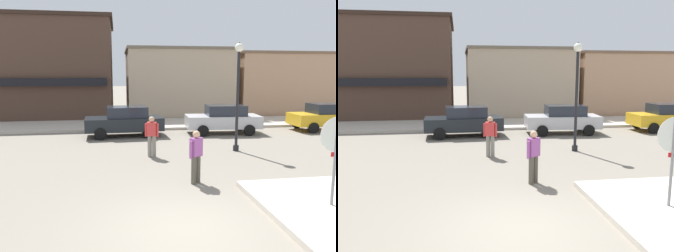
% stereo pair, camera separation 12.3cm
% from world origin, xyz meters
% --- Properties ---
extents(ground_plane, '(160.00, 160.00, 0.00)m').
position_xyz_m(ground_plane, '(0.00, 0.00, 0.00)').
color(ground_plane, gray).
extents(kerb_far, '(80.00, 4.00, 0.15)m').
position_xyz_m(kerb_far, '(0.00, 14.19, 0.07)').
color(kerb_far, beige).
rests_on(kerb_far, ground).
extents(stop_sign, '(0.82, 0.08, 2.30)m').
position_xyz_m(stop_sign, '(3.61, 0.43, 1.52)').
color(stop_sign, gray).
rests_on(stop_sign, ground).
extents(lamp_post, '(0.36, 0.36, 4.54)m').
position_xyz_m(lamp_post, '(3.54, 6.68, 2.96)').
color(lamp_post, black).
rests_on(lamp_post, ground).
extents(parked_car_nearest, '(4.07, 2.02, 1.56)m').
position_xyz_m(parked_car_nearest, '(-1.05, 10.75, 0.81)').
color(parked_car_nearest, black).
rests_on(parked_car_nearest, ground).
extents(parked_car_second, '(4.11, 2.10, 1.56)m').
position_xyz_m(parked_car_second, '(4.30, 10.75, 0.81)').
color(parked_car_second, '#B7B7BC').
rests_on(parked_car_second, ground).
extents(parked_car_third, '(4.00, 1.88, 1.56)m').
position_xyz_m(parked_car_third, '(10.50, 10.82, 0.81)').
color(parked_car_third, gold).
rests_on(parked_car_third, ground).
extents(pedestrian_crossing_near, '(0.50, 0.39, 1.61)m').
position_xyz_m(pedestrian_crossing_near, '(0.85, 2.86, 0.87)').
color(pedestrian_crossing_near, '#4C473D').
rests_on(pedestrian_crossing_near, ground).
extents(pedestrian_crossing_far, '(0.55, 0.32, 1.61)m').
position_xyz_m(pedestrian_crossing_far, '(-0.12, 6.21, 0.87)').
color(pedestrian_crossing_far, gray).
rests_on(pedestrian_crossing_far, ground).
extents(building_corner_shop, '(12.12, 8.30, 7.20)m').
position_xyz_m(building_corner_shop, '(-7.70, 20.10, 3.60)').
color(building_corner_shop, '#473328').
rests_on(building_corner_shop, ground).
extents(building_storefront_left_near, '(8.05, 7.20, 5.13)m').
position_xyz_m(building_storefront_left_near, '(3.31, 19.78, 2.57)').
color(building_storefront_left_near, tan).
rests_on(building_storefront_left_near, ground).
extents(building_storefront_left_mid, '(8.91, 5.50, 4.90)m').
position_xyz_m(building_storefront_left_mid, '(12.04, 19.11, 2.45)').
color(building_storefront_left_mid, tan).
rests_on(building_storefront_left_mid, ground).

